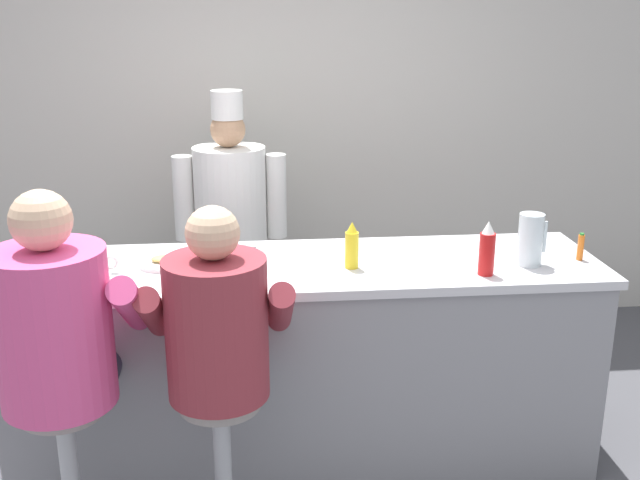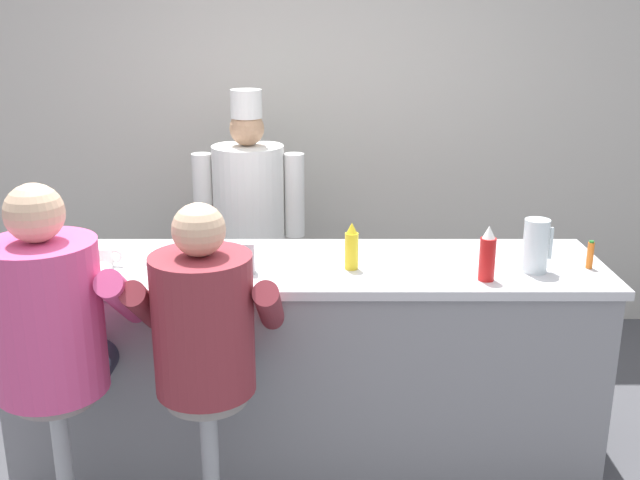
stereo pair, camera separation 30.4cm
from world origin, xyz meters
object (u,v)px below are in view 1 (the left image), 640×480
cereal_bowl (93,281)px  diner_seated_pink (57,334)px  hot_sauce_bottle_orange (581,247)px  water_pitcher_clear (530,240)px  coffee_mug_white (100,264)px  diner_seated_maroon (218,336)px  breakfast_plate (163,263)px  mustard_bottle_yellow (352,247)px  napkin_dispenser_chrome (244,260)px  ketchup_bottle_red (487,250)px  cook_in_whites_near (231,220)px

cereal_bowl → diner_seated_pink: bearing=-100.2°
hot_sauce_bottle_orange → water_pitcher_clear: bearing=-170.4°
hot_sauce_bottle_orange → coffee_mug_white: (-2.15, 0.03, -0.02)m
diner_seated_maroon → breakfast_plate: bearing=113.1°
coffee_mug_white → diner_seated_pink: diner_seated_pink is taller
mustard_bottle_yellow → water_pitcher_clear: size_ratio=0.90×
breakfast_plate → diner_seated_pink: (-0.33, -0.61, -0.06)m
water_pitcher_clear → napkin_dispenser_chrome: 1.27m
napkin_dispenser_chrome → mustard_bottle_yellow: bearing=6.5°
water_pitcher_clear → diner_seated_maroon: bearing=-161.4°
breakfast_plate → cereal_bowl: cereal_bowl is taller
mustard_bottle_yellow → coffee_mug_white: 1.10m
napkin_dispenser_chrome → diner_seated_maroon: 0.48m
ketchup_bottle_red → water_pitcher_clear: size_ratio=1.02×
coffee_mug_white → cereal_bowl: bearing=-91.2°
napkin_dispenser_chrome → diner_seated_pink: size_ratio=0.09×
hot_sauce_bottle_orange → diner_seated_maroon: bearing=-162.8°
cereal_bowl → ketchup_bottle_red: bearing=-0.6°
diner_seated_pink → hot_sauce_bottle_orange: bearing=12.8°
cereal_bowl → hot_sauce_bottle_orange: bearing=3.6°
diner_seated_pink → napkin_dispenser_chrome: bearing=32.5°
coffee_mug_white → cook_in_whites_near: 1.21m
coffee_mug_white → napkin_dispenser_chrome: bearing=-7.9°
mustard_bottle_yellow → breakfast_plate: bearing=172.3°
cereal_bowl → diner_seated_maroon: (0.52, -0.37, -0.11)m
breakfast_plate → cereal_bowl: 0.35m
cereal_bowl → mustard_bottle_yellow: bearing=6.6°
ketchup_bottle_red → cereal_bowl: size_ratio=1.61×
hot_sauce_bottle_orange → cook_in_whites_near: 1.96m
hot_sauce_bottle_orange → diner_seated_pink: (-2.22, -0.50, -0.11)m
cereal_bowl → coffee_mug_white: coffee_mug_white is taller
mustard_bottle_yellow → cereal_bowl: bearing=-173.4°
diner_seated_maroon → cereal_bowl: bearing=144.5°
coffee_mug_white → diner_seated_maroon: size_ratio=0.09×
coffee_mug_white → cook_in_whites_near: cook_in_whites_near is taller
breakfast_plate → mustard_bottle_yellow: bearing=-7.7°
napkin_dispenser_chrome → diner_seated_pink: bearing=-147.5°
cook_in_whites_near → coffee_mug_white: bearing=-116.8°
ketchup_bottle_red → mustard_bottle_yellow: size_ratio=1.13×
mustard_bottle_yellow → diner_seated_maroon: (-0.58, -0.50, -0.18)m
ketchup_bottle_red → breakfast_plate: 1.43m
hot_sauce_bottle_orange → napkin_dispenser_chrome: 1.53m
mustard_bottle_yellow → cereal_bowl: 1.11m
mustard_bottle_yellow → diner_seated_pink: size_ratio=0.14×
water_pitcher_clear → breakfast_plate: size_ratio=1.07×
cereal_bowl → napkin_dispenser_chrome: bearing=6.6°
napkin_dispenser_chrome → diner_seated_maroon: size_ratio=0.10×
diner_seated_maroon → cook_in_whites_near: size_ratio=0.86×
hot_sauce_bottle_orange → cereal_bowl: 2.16m
breakfast_plate → coffee_mug_white: size_ratio=1.81×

